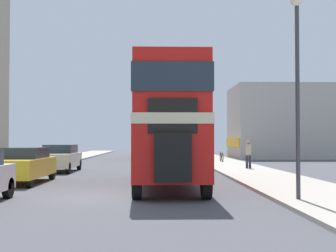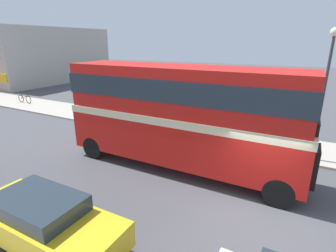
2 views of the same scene
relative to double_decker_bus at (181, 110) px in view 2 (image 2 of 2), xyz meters
name	(u,v)px [view 2 (image 2 of 2)]	position (x,y,z in m)	size (l,w,h in m)	color
ground_plane	(255,218)	(-2.07, -3.70, -2.66)	(120.00, 120.00, 0.00)	#47474C
sidewalk_right	(280,146)	(4.68, -3.70, -2.60)	(3.50, 120.00, 0.12)	#A8A093
double_decker_bus	(181,110)	(0.00, 0.00, 0.00)	(2.40, 10.42, 4.49)	red
car_parked_mid	(45,221)	(-5.98, 1.21, -1.89)	(1.75, 4.67, 1.48)	gold
pedestrian_walking	(100,102)	(5.01, 9.18, -1.62)	(0.33, 0.33, 1.62)	#282833
bicycle_on_pavement	(25,99)	(4.63, 17.80, -2.18)	(0.05, 1.76, 0.78)	black
street_lamp	(327,77)	(3.56, -5.21, 1.30)	(0.36, 0.36, 5.86)	#38383D
shop_building_block	(47,55)	(15.54, 28.22, 0.92)	(16.66, 8.03, 7.16)	#B2ADA3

